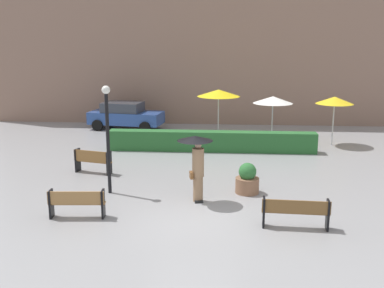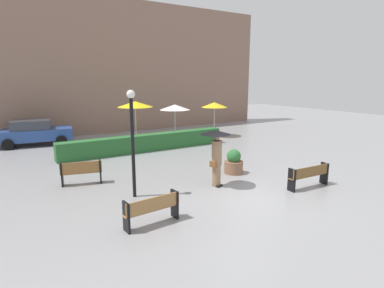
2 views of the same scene
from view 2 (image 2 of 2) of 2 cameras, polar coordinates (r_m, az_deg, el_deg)
The scene contains 13 objects.
ground_plane at distance 11.14m, azimuth 8.83°, elevation -9.65°, with size 60.00×60.00×0.00m, color gray.
bench_near_right at distance 12.63m, azimuth 20.47°, elevation -5.20°, with size 1.88×0.43×0.85m.
bench_far_left at distance 12.92m, azimuth -19.37°, elevation -4.64°, with size 1.55×0.72×0.93m.
bench_near_left at distance 9.02m, azimuth -7.20°, elevation -11.43°, with size 1.67×0.47×0.85m.
pedestrian_with_umbrella at distance 11.78m, azimuth 4.36°, elevation -0.77°, with size 1.13×1.13×2.18m.
planter_pot at distance 13.78m, azimuth 7.53°, elevation -3.41°, with size 0.81×0.81×1.06m.
lamp_post at distance 10.74m, azimuth -10.75°, elevation 2.09°, with size 0.28×0.28×3.68m.
patio_umbrella_yellow at distance 19.88m, azimuth -10.24°, elevation 7.09°, with size 2.16×2.16×2.66m.
patio_umbrella_white at distance 20.96m, azimuth -3.12°, elevation 6.65°, with size 1.99×1.99×2.36m.
patio_umbrella_yellow_far at distance 22.22m, azimuth 4.07°, elevation 7.07°, with size 1.82×1.82×2.42m.
hedge_strip at distance 18.04m, azimuth -8.16°, elevation 0.23°, with size 9.70×0.70×0.94m, color #28602D.
building_facade at distance 24.78m, azimuth -16.32°, elevation 13.24°, with size 28.00×1.20×9.75m, color #846656.
parked_car at distance 21.61m, azimuth -26.61°, elevation 1.93°, with size 4.41×2.45×1.57m.
Camera 2 is at (-6.85, -7.80, 4.04)m, focal length 29.50 mm.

